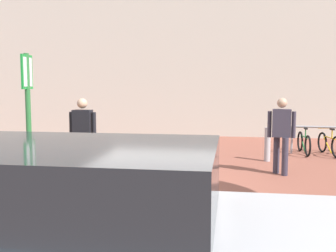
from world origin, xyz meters
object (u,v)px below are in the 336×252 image
(bike_at_sign, at_px, (41,189))
(bollard_steel, at_px, (267,144))
(parking_sign_post, at_px, (28,110))
(car_silver_sedan, at_px, (82,243))
(bike_rack_cluster, at_px, (329,143))
(person_suited_dark, at_px, (281,131))
(person_suited_navy, at_px, (83,132))

(bike_at_sign, xyz_separation_m, bollard_steel, (3.94, 4.84, 0.10))
(parking_sign_post, bearing_deg, bollard_steel, 50.91)
(car_silver_sedan, bearing_deg, parking_sign_post, 124.46)
(parking_sign_post, relative_size, bike_rack_cluster, 1.18)
(bike_at_sign, bearing_deg, bike_rack_cluster, 46.63)
(person_suited_dark, relative_size, car_silver_sedan, 0.40)
(parking_sign_post, bearing_deg, person_suited_dark, 39.28)
(bike_rack_cluster, relative_size, car_silver_sedan, 0.49)
(bollard_steel, relative_size, person_suited_dark, 0.52)
(bike_at_sign, bearing_deg, person_suited_navy, 94.56)
(parking_sign_post, xyz_separation_m, bike_rack_cluster, (5.88, 6.25, -1.27))
(person_suited_navy, bearing_deg, person_suited_dark, 12.13)
(bike_rack_cluster, height_order, bollard_steel, bollard_steel)
(parking_sign_post, height_order, bike_rack_cluster, parking_sign_post)
(car_silver_sedan, bearing_deg, bike_rack_cluster, 66.27)
(person_suited_dark, distance_m, car_silver_sedan, 6.62)
(bike_at_sign, distance_m, person_suited_dark, 5.29)
(person_suited_dark, bearing_deg, parking_sign_post, -140.72)
(person_suited_navy, xyz_separation_m, car_silver_sedan, (2.00, -5.28, -0.23))
(parking_sign_post, xyz_separation_m, car_silver_sedan, (1.91, -2.78, -0.86))
(person_suited_dark, distance_m, person_suited_navy, 4.38)
(person_suited_dark, height_order, person_suited_navy, same)
(bollard_steel, distance_m, person_suited_dark, 1.64)
(person_suited_dark, xyz_separation_m, person_suited_navy, (-4.29, -0.92, 0.00))
(bike_at_sign, distance_m, car_silver_sedan, 3.45)
(bike_at_sign, height_order, person_suited_navy, person_suited_navy)
(person_suited_dark, bearing_deg, person_suited_navy, -167.87)
(parking_sign_post, bearing_deg, bike_at_sign, 54.58)
(bike_rack_cluster, bearing_deg, car_silver_sedan, -113.73)
(car_silver_sedan, bearing_deg, bollard_steel, 74.61)
(person_suited_navy, distance_m, car_silver_sedan, 5.65)
(bike_rack_cluster, relative_size, person_suited_navy, 1.22)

